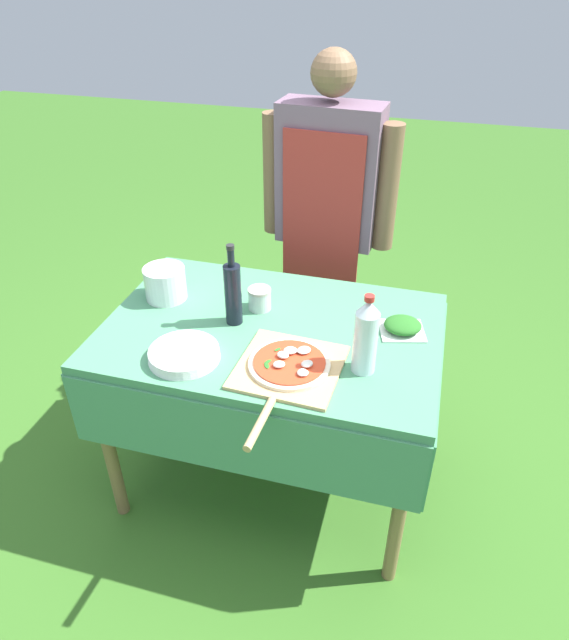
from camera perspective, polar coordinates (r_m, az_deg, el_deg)
ground_plane at (r=2.52m, az=-1.10°, el=-15.20°), size 12.00×12.00×0.00m
prep_table at (r=2.07m, az=-1.30°, el=-3.03°), size 1.19×0.80×0.76m
person_cook at (r=2.52m, az=4.31°, el=10.97°), size 0.59×0.22×1.57m
pizza_on_peel at (r=1.80m, az=0.40°, el=-4.76°), size 0.34×0.54×0.05m
oil_bottle at (r=1.98m, az=-5.16°, el=2.77°), size 0.06×0.06×0.30m
water_bottle at (r=1.76m, az=8.13°, el=-1.60°), size 0.08×0.08×0.27m
herb_container at (r=2.02m, az=11.72°, el=-0.59°), size 0.18×0.17×0.05m
mixing_tub at (r=2.19m, az=-11.84°, el=3.63°), size 0.16×0.16×0.13m
plate_stack at (r=1.88m, az=-10.01°, el=-3.39°), size 0.23×0.23×0.03m
sauce_jar at (r=2.09m, az=-2.50°, el=2.02°), size 0.09×0.09×0.08m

